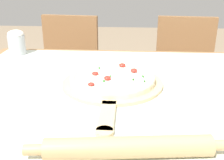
% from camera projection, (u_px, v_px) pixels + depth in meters
% --- Properties ---
extents(dining_table, '(1.35, 1.02, 0.78)m').
position_uv_depth(dining_table, '(125.00, 115.00, 1.06)').
color(dining_table, olive).
rests_on(dining_table, ground_plane).
extents(towel_cloth, '(1.27, 0.94, 0.00)m').
position_uv_depth(towel_cloth, '(125.00, 89.00, 1.02)').
color(towel_cloth, silver).
rests_on(towel_cloth, dining_table).
extents(pizza_peel, '(0.37, 0.55, 0.01)m').
position_uv_depth(pizza_peel, '(112.00, 85.00, 1.03)').
color(pizza_peel, '#D6B784').
rests_on(pizza_peel, towel_cloth).
extents(pizza, '(0.31, 0.31, 0.03)m').
position_uv_depth(pizza, '(113.00, 78.00, 1.04)').
color(pizza, beige).
rests_on(pizza, pizza_peel).
extents(rolling_pin, '(0.47, 0.09, 0.05)m').
position_uv_depth(rolling_pin, '(128.00, 147.00, 0.64)').
color(rolling_pin, tan).
rests_on(rolling_pin, towel_cloth).
extents(chair_left, '(0.44, 0.44, 0.89)m').
position_uv_depth(chair_left, '(68.00, 73.00, 1.92)').
color(chair_left, brown).
rests_on(chair_left, ground_plane).
extents(chair_right, '(0.43, 0.43, 0.89)m').
position_uv_depth(chair_right, '(184.00, 76.00, 1.87)').
color(chair_right, brown).
rests_on(chair_right, ground_plane).
extents(flour_cup, '(0.08, 0.08, 0.12)m').
position_uv_depth(flour_cup, '(17.00, 42.00, 1.39)').
color(flour_cup, '#B2B7BC').
rests_on(flour_cup, towel_cloth).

